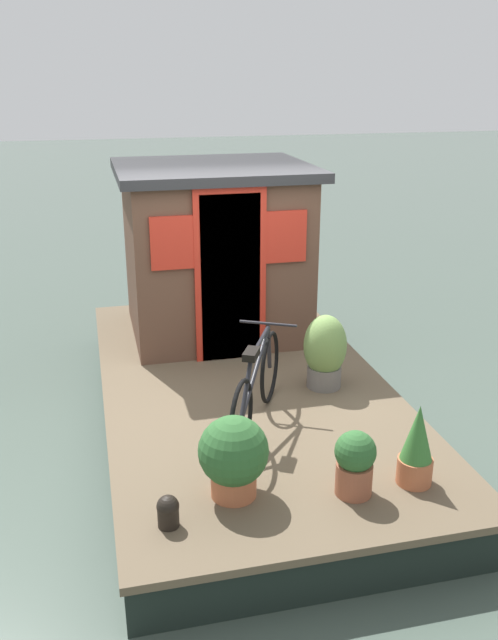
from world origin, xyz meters
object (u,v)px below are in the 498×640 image
potted_plant_fern (355,462)px  potted_plant_geranium (325,351)px  potted_plant_lavender (233,455)px  bicycle (256,387)px  potted_plant_rosemary (417,447)px  houseboat_cabin (215,250)px  mooring_bollard (168,511)px

potted_plant_fern → potted_plant_geranium: bearing=-12.5°
potted_plant_lavender → potted_plant_geranium: 1.93m
bicycle → potted_plant_rosemary: bearing=-139.4°
houseboat_cabin → potted_plant_rosemary: (-3.35, -0.81, -0.65)m
bicycle → potted_plant_geranium: bicycle is taller
houseboat_cabin → mooring_bollard: bearing=164.1°
houseboat_cabin → potted_plant_rosemary: houseboat_cabin is taller
potted_plant_geranium → mooring_bollard: size_ratio=3.16×
potted_plant_rosemary → potted_plant_lavender: bearing=83.2°
houseboat_cabin → bicycle: houseboat_cabin is taller
potted_plant_fern → potted_plant_rosemary: (0.02, -0.47, 0.04)m
potted_plant_rosemary → mooring_bollard: bearing=92.7°
potted_plant_geranium → potted_plant_rosemary: potted_plant_geranium is taller
potted_plant_lavender → potted_plant_geranium: (1.51, -1.20, 0.04)m
potted_plant_geranium → potted_plant_rosemary: bearing=-176.6°
houseboat_cabin → potted_plant_geranium: (-1.69, -0.71, -0.59)m
mooring_bollard → bicycle: bearing=-37.6°
potted_plant_rosemary → mooring_bollard: potted_plant_rosemary is taller
potted_plant_fern → potted_plant_lavender: bearing=77.8°
houseboat_cabin → potted_plant_lavender: bearing=171.3°
houseboat_cabin → bicycle: bearing=177.5°
bicycle → potted_plant_fern: bicycle is taller
potted_plant_fern → potted_plant_rosemary: bearing=-87.1°
bicycle → mooring_bollard: bicycle is taller
potted_plant_geranium → potted_plant_rosemary: size_ratio=1.14×
potted_plant_lavender → houseboat_cabin: bearing=-8.7°
houseboat_cabin → potted_plant_lavender: (-3.20, 0.49, -0.63)m
potted_plant_fern → mooring_bollard: bearing=92.6°
houseboat_cabin → potted_plant_lavender: 3.29m
bicycle → potted_plant_geranium: 1.01m
houseboat_cabin → potted_plant_lavender: houseboat_cabin is taller
potted_plant_lavender → potted_plant_fern: 0.84m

